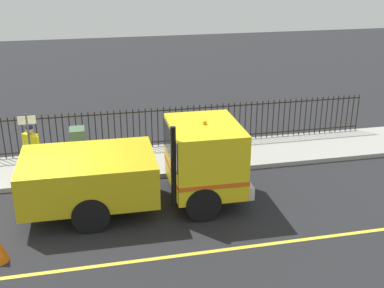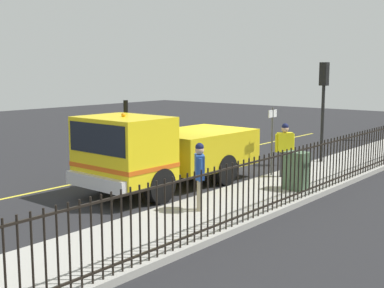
% 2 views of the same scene
% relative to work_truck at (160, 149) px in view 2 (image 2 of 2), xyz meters
% --- Properties ---
extents(ground_plane, '(60.14, 60.14, 0.00)m').
position_rel_work_truck_xyz_m(ground_plane, '(-0.07, 3.07, -1.25)').
color(ground_plane, '#232326').
rests_on(ground_plane, ground).
extents(sidewalk_slab, '(2.50, 27.34, 0.15)m').
position_rel_work_truck_xyz_m(sidewalk_slab, '(2.92, 3.07, -1.17)').
color(sidewalk_slab, '#A3A099').
rests_on(sidewalk_slab, ground).
extents(lane_marking, '(0.12, 24.60, 0.01)m').
position_rel_work_truck_xyz_m(lane_marking, '(-2.62, 3.07, -1.24)').
color(lane_marking, yellow).
rests_on(lane_marking, ground).
extents(work_truck, '(2.55, 6.12, 2.66)m').
position_rel_work_truck_xyz_m(work_truck, '(0.00, 0.00, 0.00)').
color(work_truck, yellow).
rests_on(work_truck, ground).
extents(worker_standing, '(0.48, 0.49, 1.67)m').
position_rel_work_truck_xyz_m(worker_standing, '(2.66, -1.43, -0.07)').
color(worker_standing, '#264C99').
rests_on(worker_standing, sidewalk_slab).
extents(pedestrian_distant, '(0.49, 0.51, 1.73)m').
position_rel_work_truck_xyz_m(pedestrian_distant, '(2.29, 3.41, -0.04)').
color(pedestrian_distant, yellow).
rests_on(pedestrian_distant, sidewalk_slab).
extents(iron_fence, '(0.04, 23.27, 1.45)m').
position_rel_work_truck_xyz_m(iron_fence, '(4.05, 3.07, -0.37)').
color(iron_fence, black).
rests_on(iron_fence, sidewalk_slab).
extents(traffic_light_near, '(0.33, 0.25, 3.68)m').
position_rel_work_truck_xyz_m(traffic_light_near, '(2.00, 6.73, 1.53)').
color(traffic_light_near, black).
rests_on(traffic_light_near, sidewalk_slab).
extents(utility_cabinet, '(0.64, 0.49, 1.09)m').
position_rel_work_truck_xyz_m(utility_cabinet, '(3.44, 2.06, -0.55)').
color(utility_cabinet, '#4C6B4C').
rests_on(utility_cabinet, sidewalk_slab).
extents(traffic_cone, '(0.49, 0.49, 0.70)m').
position_rel_work_truck_xyz_m(traffic_cone, '(-1.89, 3.95, -0.90)').
color(traffic_cone, orange).
rests_on(traffic_cone, ground).
extents(street_sign, '(0.06, 0.50, 2.21)m').
position_rel_work_truck_xyz_m(street_sign, '(1.83, 3.40, 0.29)').
color(street_sign, '#4C4C4C').
rests_on(street_sign, sidewalk_slab).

